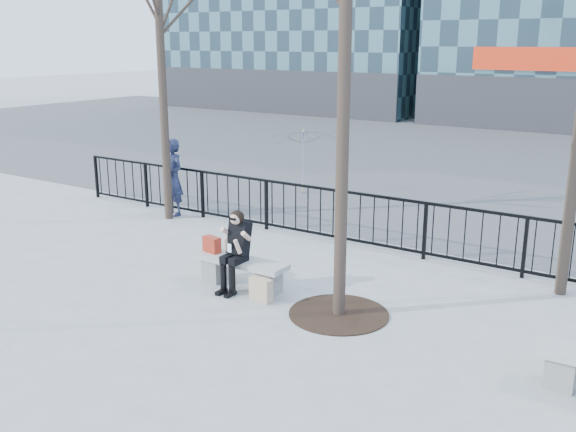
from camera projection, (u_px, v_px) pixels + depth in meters
The scene contains 10 objects.
ground at pixel (242, 287), 10.68m from camera, with size 120.00×120.00×0.00m, color gray.
street_surface at pixel (497, 156), 22.78m from camera, with size 60.00×23.00×0.01m, color #474747.
railing at pixel (331, 215), 12.95m from camera, with size 14.00×0.06×1.10m.
tree_grate at pixel (339, 314), 9.59m from camera, with size 1.50×1.50×0.02m, color black.
bench_main at pixel (241, 270), 10.60m from camera, with size 1.65×0.46×0.49m.
seated_woman at pixel (235, 251), 10.37m from camera, with size 0.50×0.64×1.34m.
handbag at pixel (212, 244), 10.87m from camera, with size 0.32×0.15×0.27m, color #A32614.
shopping_bag at pixel (261, 290), 10.05m from camera, with size 0.40×0.15×0.38m, color beige.
standing_man at pixel (173, 177), 14.87m from camera, with size 0.65×0.43×1.79m, color black.
vendor_umbrella at pixel (302, 161), 16.99m from camera, with size 1.92×1.96×1.76m, color yellow.
Camera 1 is at (6.12, -7.93, 3.96)m, focal length 40.00 mm.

